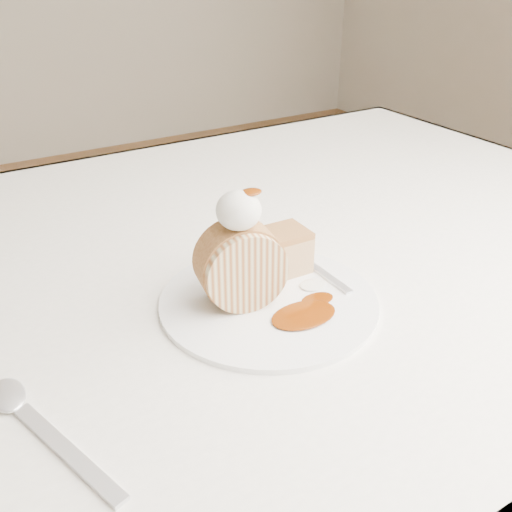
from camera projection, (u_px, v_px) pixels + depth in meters
table at (209, 312)px, 0.77m from camera, size 1.40×0.90×0.75m
plate at (269, 301)px, 0.62m from camera, size 0.25×0.25×0.01m
roulade_slice at (241, 266)px, 0.60m from camera, size 0.10×0.06×0.09m
cake_chunk at (284, 253)px, 0.67m from camera, size 0.05×0.05×0.04m
whipped_cream at (239, 210)px, 0.56m from camera, size 0.05×0.05×0.04m
caramel_drizzle at (251, 187)px, 0.56m from camera, size 0.02×0.02×0.01m
caramel_pool at (304, 315)px, 0.59m from camera, size 0.08×0.05×0.00m
fork at (322, 273)px, 0.67m from camera, size 0.02×0.14×0.00m
spoon at (67, 452)px, 0.44m from camera, size 0.08×0.17×0.00m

